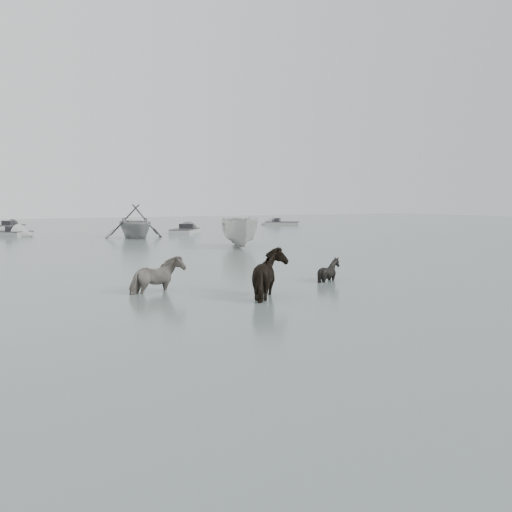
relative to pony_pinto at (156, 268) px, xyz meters
name	(u,v)px	position (x,y,z in m)	size (l,w,h in m)	color
ground	(242,295)	(1.99, -1.53, -0.70)	(140.00, 140.00, 0.00)	#576861
pony_pinto	(156,268)	(0.00, 0.00, 0.00)	(0.75, 1.65, 1.39)	black
pony_dark	(273,266)	(2.57, -2.27, 0.16)	(1.69, 1.45, 1.71)	black
pony_black	(329,263)	(5.76, -0.38, -0.12)	(0.93, 1.05, 1.15)	black
rowboat_trail	(135,220)	(5.95, 22.98, 0.55)	(4.08, 4.73, 2.49)	#949694
boat_small	(240,230)	(9.06, 12.91, 0.25)	(1.85, 4.90, 1.89)	beige
skiff_port	(185,229)	(10.84, 26.27, -0.32)	(4.89, 1.60, 0.75)	#B1B3B0
skiff_mid	(8,231)	(-1.68, 29.48, -0.32)	(4.70, 1.60, 0.75)	#A0A3A0
skiff_star	(283,222)	(25.00, 35.14, -0.32)	(4.77, 1.60, 0.75)	#A4A4A0
skiff_far	(2,225)	(-1.34, 39.84, -0.32)	(5.45, 1.60, 0.75)	#969996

